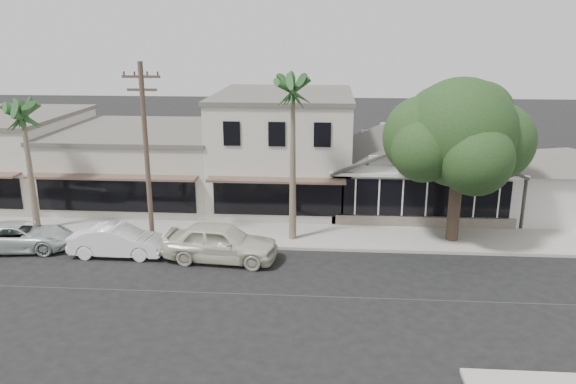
# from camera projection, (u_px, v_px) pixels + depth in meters

# --- Properties ---
(ground) EXTENTS (140.00, 140.00, 0.00)m
(ground) POSITION_uv_depth(u_px,v_px,m) (332.00, 297.00, 22.65)
(ground) COLOR black
(ground) RESTS_ON ground
(sidewalk_north) EXTENTS (90.00, 3.50, 0.15)m
(sidewalk_north) POSITION_uv_depth(u_px,v_px,m) (180.00, 232.00, 29.66)
(sidewalk_north) COLOR #9E9991
(sidewalk_north) RESTS_ON ground
(corner_shop) EXTENTS (10.40, 8.60, 5.10)m
(corner_shop) POSITION_uv_depth(u_px,v_px,m) (416.00, 165.00, 33.52)
(corner_shop) COLOR beige
(corner_shop) RESTS_ON ground
(side_cottage) EXTENTS (6.00, 6.00, 3.00)m
(side_cottage) POSITION_uv_depth(u_px,v_px,m) (561.00, 190.00, 32.33)
(side_cottage) COLOR beige
(side_cottage) RESTS_ON ground
(row_building_near) EXTENTS (8.00, 10.00, 6.50)m
(row_building_near) POSITION_uv_depth(u_px,v_px,m) (284.00, 149.00, 34.89)
(row_building_near) COLOR beige
(row_building_near) RESTS_ON ground
(row_building_midnear) EXTENTS (10.00, 10.00, 4.20)m
(row_building_midnear) POSITION_uv_depth(u_px,v_px,m) (144.00, 165.00, 35.85)
(row_building_midnear) COLOR beige
(row_building_midnear) RESTS_ON ground
(utility_pole) EXTENTS (1.80, 0.24, 9.00)m
(utility_pole) POSITION_uv_depth(u_px,v_px,m) (146.00, 151.00, 26.94)
(utility_pole) COLOR brown
(utility_pole) RESTS_ON ground
(car_0) EXTENTS (5.50, 2.63, 1.82)m
(car_0) POSITION_uv_depth(u_px,v_px,m) (221.00, 242.00, 26.03)
(car_0) COLOR beige
(car_0) RESTS_ON ground
(car_1) EXTENTS (4.49, 1.59, 1.48)m
(car_1) POSITION_uv_depth(u_px,v_px,m) (118.00, 241.00, 26.66)
(car_1) COLOR white
(car_1) RESTS_ON ground
(car_2) EXTENTS (5.19, 2.92, 1.37)m
(car_2) POSITION_uv_depth(u_px,v_px,m) (21.00, 236.00, 27.39)
(car_2) COLOR #B5C3BD
(car_2) RESTS_ON ground
(shade_tree) EXTENTS (7.47, 6.75, 8.29)m
(shade_tree) POSITION_uv_depth(u_px,v_px,m) (458.00, 135.00, 27.24)
(shade_tree) COLOR #45392A
(shade_tree) RESTS_ON ground
(palm_east) EXTENTS (3.18, 3.18, 8.81)m
(palm_east) POSITION_uv_depth(u_px,v_px,m) (293.00, 91.00, 26.58)
(palm_east) COLOR #726651
(palm_east) RESTS_ON ground
(palm_mid) EXTENTS (2.88, 2.88, 7.44)m
(palm_mid) POSITION_uv_depth(u_px,v_px,m) (22.00, 113.00, 28.29)
(palm_mid) COLOR #726651
(palm_mid) RESTS_ON ground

